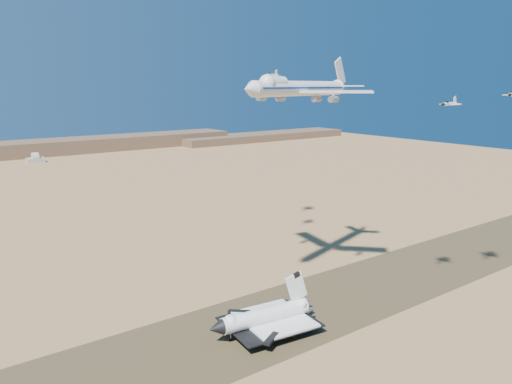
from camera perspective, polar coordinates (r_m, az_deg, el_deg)
ground at (r=190.16m, az=-1.81°, el=-15.66°), size 1200.00×1200.00×0.00m
runway at (r=190.15m, az=-1.81°, el=-15.65°), size 600.00×50.00×0.06m
ridgeline at (r=689.68m, az=-22.87°, el=4.48°), size 960.00×90.00×18.00m
shuttle at (r=187.39m, az=0.95°, el=-14.18°), size 42.41×29.11×20.83m
carrier_747 at (r=208.13m, az=4.79°, el=11.72°), size 76.98×57.40×19.27m
crew_a at (r=191.24m, az=4.20°, el=-15.18°), size 0.69×0.82×1.90m
crew_b at (r=185.40m, az=4.32°, el=-16.16°), size 0.51×0.83×1.64m
crew_c at (r=188.46m, az=4.06°, el=-15.67°), size 0.96×0.99×1.56m
chase_jet_a at (r=199.44m, az=21.22°, el=9.38°), size 13.75×7.75×3.45m
chase_jet_c at (r=257.87m, az=1.84°, el=11.34°), size 13.30×8.02×3.45m
chase_jet_d at (r=287.47m, az=1.79°, el=13.21°), size 15.75×9.51×4.09m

